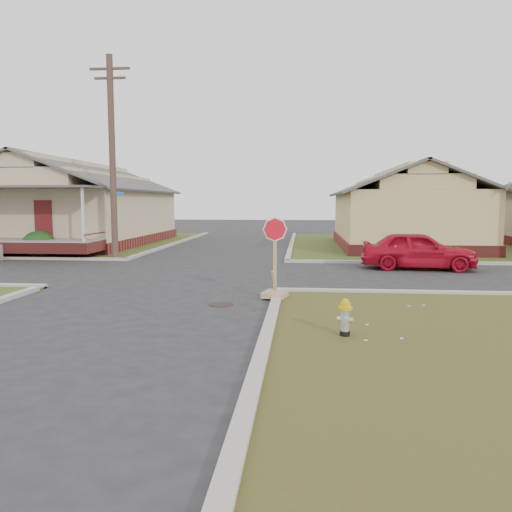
# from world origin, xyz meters

# --- Properties ---
(ground) EXTENTS (120.00, 120.00, 0.00)m
(ground) POSITION_xyz_m (0.00, 0.00, 0.00)
(ground) COLOR #242426
(ground) RESTS_ON ground
(verge_far_left) EXTENTS (19.00, 19.00, 0.05)m
(verge_far_left) POSITION_xyz_m (-13.00, 18.00, 0.03)
(verge_far_left) COLOR #334719
(verge_far_left) RESTS_ON ground
(curbs) EXTENTS (80.00, 40.00, 0.12)m
(curbs) POSITION_xyz_m (0.00, 5.00, 0.00)
(curbs) COLOR #AAA49A
(curbs) RESTS_ON ground
(manhole) EXTENTS (0.64, 0.64, 0.01)m
(manhole) POSITION_xyz_m (2.20, -0.50, 0.01)
(manhole) COLOR black
(manhole) RESTS_ON ground
(corner_house) EXTENTS (10.10, 15.50, 5.30)m
(corner_house) POSITION_xyz_m (-10.00, 16.68, 2.28)
(corner_house) COLOR maroon
(corner_house) RESTS_ON ground
(side_house_yellow) EXTENTS (7.60, 11.60, 4.70)m
(side_house_yellow) POSITION_xyz_m (10.00, 16.50, 2.19)
(side_house_yellow) COLOR maroon
(side_house_yellow) RESTS_ON ground
(utility_pole) EXTENTS (1.80, 0.28, 9.00)m
(utility_pole) POSITION_xyz_m (-4.20, 8.90, 4.66)
(utility_pole) COLOR #442F27
(utility_pole) RESTS_ON ground
(fire_hydrant) EXTENTS (0.27, 0.27, 0.73)m
(fire_hydrant) POSITION_xyz_m (5.10, -3.37, 0.45)
(fire_hydrant) COLOR black
(fire_hydrant) RESTS_ON ground
(stop_sign) EXTENTS (0.62, 0.60, 2.17)m
(stop_sign) POSITION_xyz_m (3.53, 0.38, 0.52)
(stop_sign) COLOR tan
(stop_sign) RESTS_ON ground
(red_sedan) EXTENTS (4.51, 2.19, 1.48)m
(red_sedan) POSITION_xyz_m (8.75, 6.94, 0.74)
(red_sedan) COLOR #B40C21
(red_sedan) RESTS_ON ground
(hedge_right) EXTENTS (1.52, 1.25, 1.16)m
(hedge_right) POSITION_xyz_m (-8.19, 9.57, 0.63)
(hedge_right) COLOR #163914
(hedge_right) RESTS_ON verge_far_left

